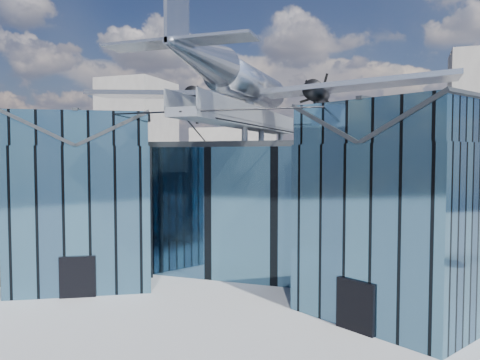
% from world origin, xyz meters
% --- Properties ---
extents(ground_plane, '(120.00, 120.00, 0.00)m').
position_xyz_m(ground_plane, '(0.00, 0.00, 0.00)').
color(ground_plane, gray).
extents(museum, '(32.88, 24.50, 17.60)m').
position_xyz_m(museum, '(0.00, 5.82, 5.54)').
color(museum, '#416A85').
rests_on(museum, ground).
extents(bg_towers, '(77.00, 24.50, 26.00)m').
position_xyz_m(bg_towers, '(1.45, 50.49, 10.01)').
color(bg_towers, gray).
rests_on(bg_towers, ground).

